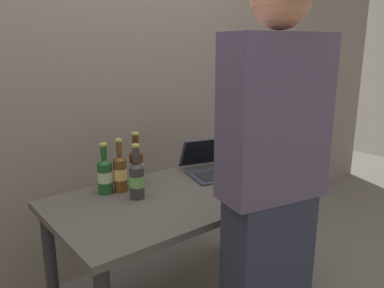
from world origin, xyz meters
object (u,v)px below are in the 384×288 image
object	(u,v)px
laptop	(215,166)
beer_bottle_amber	(120,172)
beer_bottle_dark	(105,174)
beer_bottle_brown	(137,179)
beer_bottle_green	(136,166)
person_figure	(270,187)

from	to	relation	value
laptop	beer_bottle_amber	bearing A→B (deg)	172.01
beer_bottle_amber	beer_bottle_dark	bearing A→B (deg)	161.22
laptop	beer_bottle_amber	xyz separation A→B (m)	(-0.59, 0.08, 0.07)
beer_bottle_brown	beer_bottle_amber	bearing A→B (deg)	98.14
beer_bottle_brown	beer_bottle_green	bearing A→B (deg)	60.00
beer_bottle_green	person_figure	size ratio (longest dim) A/B	0.17
beer_bottle_amber	person_figure	bearing A→B (deg)	-73.15
beer_bottle_green	person_figure	world-z (taller)	person_figure
beer_bottle_amber	beer_bottle_brown	xyz separation A→B (m)	(0.02, -0.14, -0.00)
beer_bottle_brown	beer_bottle_dark	xyz separation A→B (m)	(-0.09, 0.16, -0.00)
beer_bottle_green	person_figure	bearing A→B (deg)	-80.30
beer_bottle_amber	beer_bottle_dark	world-z (taller)	beer_bottle_amber
beer_bottle_amber	beer_bottle_brown	size ratio (longest dim) A/B	1.01
laptop	beer_bottle_dark	xyz separation A→B (m)	(-0.67, 0.11, 0.06)
beer_bottle_dark	laptop	bearing A→B (deg)	-9.23
beer_bottle_dark	person_figure	distance (m)	0.89
beer_bottle_brown	person_figure	xyz separation A→B (m)	(0.22, -0.66, 0.10)
beer_bottle_green	beer_bottle_amber	size ratio (longest dim) A/B	1.07
laptop	beer_bottle_brown	distance (m)	0.58
laptop	person_figure	bearing A→B (deg)	-116.28
person_figure	beer_bottle_green	bearing A→B (deg)	99.70
laptop	person_figure	size ratio (longest dim) A/B	0.25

